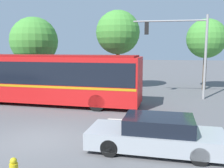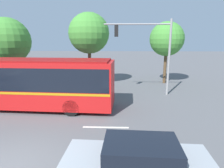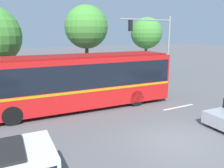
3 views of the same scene
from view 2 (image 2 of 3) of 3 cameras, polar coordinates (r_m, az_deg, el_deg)
city_bus at (r=13.86m, az=-24.09°, el=0.90°), size 11.60×3.15×3.25m
sedan_foreground at (r=6.87m, az=7.62°, el=-21.43°), size 4.90×2.05×1.29m
traffic_light_pole at (r=15.89m, az=11.79°, el=10.96°), size 5.27×0.24×6.02m
flowering_hedge at (r=18.39m, az=-15.92°, el=0.72°), size 8.32×1.32×1.48m
street_tree_left at (r=21.00m, az=-28.44°, el=11.04°), size 4.30×4.30×6.48m
street_tree_centre at (r=19.02m, az=-6.79°, el=14.55°), size 3.83×3.83×6.96m
street_tree_right at (r=20.69m, az=15.78°, el=12.57°), size 3.43×3.43×6.24m
lane_stripe_near at (r=10.36m, az=-1.86°, el=-12.61°), size 2.40×0.16×0.01m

